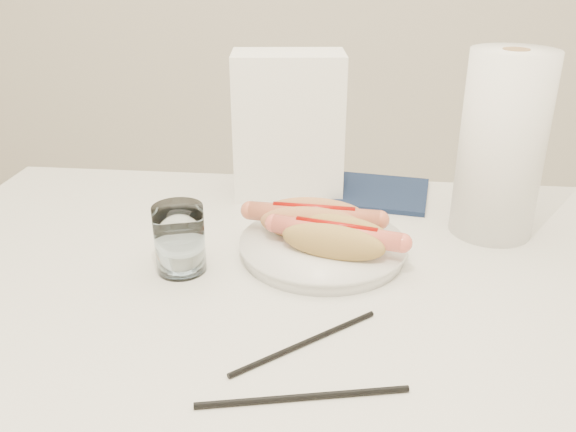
# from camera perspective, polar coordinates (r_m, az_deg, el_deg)

# --- Properties ---
(table) EXTENTS (1.20, 0.80, 0.75)m
(table) POSITION_cam_1_polar(r_m,az_deg,el_deg) (0.87, 0.87, -9.45)
(table) COLOR silver
(table) RESTS_ON ground
(plate) EXTENTS (0.28, 0.28, 0.02)m
(plate) POSITION_cam_1_polar(r_m,az_deg,el_deg) (0.90, 3.30, -3.10)
(plate) COLOR white
(plate) RESTS_ON table
(hotdog_left) EXTENTS (0.20, 0.09, 0.05)m
(hotdog_left) POSITION_cam_1_polar(r_m,az_deg,el_deg) (0.91, 2.43, -0.39)
(hotdog_left) COLOR #C88250
(hotdog_left) RESTS_ON plate
(hotdog_right) EXTENTS (0.19, 0.11, 0.05)m
(hotdog_right) POSITION_cam_1_polar(r_m,az_deg,el_deg) (0.86, 4.55, -2.06)
(hotdog_right) COLOR tan
(hotdog_right) RESTS_ON plate
(water_glass) EXTENTS (0.07, 0.07, 0.10)m
(water_glass) POSITION_cam_1_polar(r_m,az_deg,el_deg) (0.85, -10.21, -2.14)
(water_glass) COLOR silver
(water_glass) RESTS_ON table
(chopstick_near) EXTENTS (0.16, 0.14, 0.01)m
(chopstick_near) POSITION_cam_1_polar(r_m,az_deg,el_deg) (0.71, 1.68, -11.85)
(chopstick_near) COLOR black
(chopstick_near) RESTS_ON table
(chopstick_far) EXTENTS (0.22, 0.06, 0.01)m
(chopstick_far) POSITION_cam_1_polar(r_m,az_deg,el_deg) (0.64, 1.44, -16.73)
(chopstick_far) COLOR black
(chopstick_far) RESTS_ON table
(napkin_box) EXTENTS (0.20, 0.13, 0.26)m
(napkin_box) POSITION_cam_1_polar(r_m,az_deg,el_deg) (1.08, 0.03, 8.53)
(napkin_box) COLOR white
(napkin_box) RESTS_ON table
(navy_napkin) EXTENTS (0.19, 0.19, 0.01)m
(navy_napkin) POSITION_cam_1_polar(r_m,az_deg,el_deg) (1.13, 8.79, 2.19)
(navy_napkin) COLOR #131F3C
(navy_napkin) RESTS_ON table
(paper_towel_roll) EXTENTS (0.16, 0.16, 0.29)m
(paper_towel_roll) POSITION_cam_1_polar(r_m,az_deg,el_deg) (0.98, 19.54, 6.26)
(paper_towel_roll) COLOR white
(paper_towel_roll) RESTS_ON table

